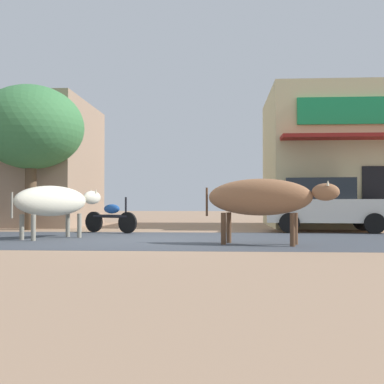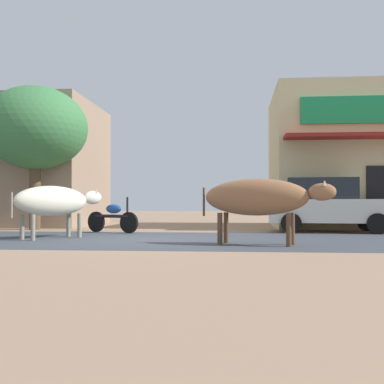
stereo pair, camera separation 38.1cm
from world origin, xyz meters
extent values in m
plane|color=#9B7A5F|center=(0.00, 0.00, 0.00)|extent=(80.00, 80.00, 0.00)
cube|color=#3E434B|center=(0.00, 0.00, 0.00)|extent=(72.00, 5.69, 0.00)
cube|color=gray|center=(-7.46, 7.23, 2.43)|extent=(7.82, 5.23, 4.85)
cube|color=#CEC18C|center=(7.07, 7.23, 2.53)|extent=(7.07, 5.23, 5.05)
cube|color=black|center=(6.90, 4.59, 1.05)|extent=(1.10, 0.06, 2.10)
cylinder|color=brown|center=(-4.58, 3.98, 1.14)|extent=(0.37, 0.37, 2.28)
ellipsoid|color=#3A7741|center=(-4.58, 3.98, 3.40)|extent=(3.47, 3.47, 2.77)
cube|color=silver|center=(4.99, 3.45, 0.65)|extent=(3.83, 1.99, 0.70)
cube|color=#1E2328|center=(4.71, 3.47, 1.32)|extent=(2.16, 1.72, 0.64)
cylinder|color=black|center=(6.26, 4.19, 0.30)|extent=(0.61, 0.23, 0.60)
cylinder|color=black|center=(6.12, 2.50, 0.30)|extent=(0.61, 0.23, 0.60)
cylinder|color=black|center=(3.86, 4.39, 0.30)|extent=(0.61, 0.23, 0.60)
cylinder|color=black|center=(3.72, 2.70, 0.30)|extent=(0.61, 0.23, 0.60)
cylinder|color=black|center=(-1.02, 2.33, 0.31)|extent=(0.60, 0.34, 0.62)
cylinder|color=black|center=(-2.15, 2.86, 0.31)|extent=(0.60, 0.34, 0.62)
cylinder|color=black|center=(-1.58, 2.59, 0.49)|extent=(1.18, 0.63, 0.10)
ellipsoid|color=#1E4C99|center=(-1.54, 2.57, 0.71)|extent=(0.61, 0.46, 0.28)
cylinder|color=black|center=(-1.07, 2.35, 0.76)|extent=(0.06, 0.06, 0.60)
ellipsoid|color=beige|center=(-2.48, 0.06, 0.94)|extent=(1.73, 2.09, 0.76)
ellipsoid|color=beige|center=(-1.75, 1.13, 1.03)|extent=(0.55, 0.62, 0.36)
cone|color=beige|center=(-1.80, 1.22, 1.21)|extent=(0.06, 0.06, 0.12)
cone|color=beige|center=(-1.64, 1.11, 1.21)|extent=(0.06, 0.06, 0.12)
cylinder|color=gray|center=(-2.29, 0.75, 0.31)|extent=(0.11, 0.11, 0.62)
cylinder|color=gray|center=(-1.90, 0.49, 0.31)|extent=(0.11, 0.11, 0.62)
cylinder|color=gray|center=(-3.06, -0.36, 0.31)|extent=(0.11, 0.11, 0.62)
cylinder|color=gray|center=(-2.67, -0.63, 0.31)|extent=(0.11, 0.11, 0.62)
cylinder|color=gray|center=(-3.10, -0.83, 0.84)|extent=(0.05, 0.05, 0.60)
ellipsoid|color=#916140|center=(2.55, -1.31, 1.02)|extent=(2.35, 1.23, 0.79)
ellipsoid|color=#916140|center=(3.87, -1.66, 1.12)|extent=(0.61, 0.42, 0.36)
cone|color=beige|center=(3.95, -1.58, 1.30)|extent=(0.06, 0.06, 0.12)
cone|color=beige|center=(3.90, -1.77, 1.30)|extent=(0.06, 0.06, 0.12)
cylinder|color=brown|center=(3.31, -1.27, 0.34)|extent=(0.11, 0.11, 0.68)
cylinder|color=brown|center=(3.19, -1.72, 0.34)|extent=(0.11, 0.11, 0.68)
cylinder|color=brown|center=(1.90, -0.89, 0.34)|extent=(0.11, 0.11, 0.68)
cylinder|color=brown|center=(1.78, -1.35, 0.34)|extent=(0.11, 0.11, 0.68)
cylinder|color=brown|center=(1.41, -1.00, 0.92)|extent=(0.05, 0.05, 0.63)
camera|label=1|loc=(1.76, -11.86, 0.90)|focal=45.87mm
camera|label=2|loc=(2.14, -11.83, 0.90)|focal=45.87mm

